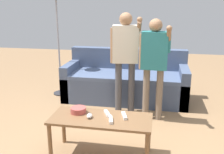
{
  "coord_description": "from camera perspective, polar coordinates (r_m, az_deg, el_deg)",
  "views": [
    {
      "loc": [
        0.37,
        -2.71,
        1.61
      ],
      "look_at": [
        -0.19,
        0.28,
        0.73
      ],
      "focal_mm": 41.3,
      "sensor_mm": 36.0,
      "label": 1
    }
  ],
  "objects": [
    {
      "name": "ground_plane",
      "position": [
        3.17,
        2.58,
        -14.43
      ],
      "size": [
        12.0,
        12.0,
        0.0
      ],
      "primitive_type": "plane",
      "color": "#93704C"
    },
    {
      "name": "player_right",
      "position": [
        3.55,
        9.34,
        4.15
      ],
      "size": [
        0.42,
        0.31,
        1.42
      ],
      "color": "#756656",
      "rests_on": "ground"
    },
    {
      "name": "game_remote_nunchuk",
      "position": [
        2.73,
        -5.01,
        -8.55
      ],
      "size": [
        0.06,
        0.09,
        0.05
      ],
      "color": "white",
      "rests_on": "coffee_table"
    },
    {
      "name": "game_remote_wand_spare",
      "position": [
        2.8,
        -1.08,
        -8.08
      ],
      "size": [
        0.1,
        0.15,
        0.03
      ],
      "color": "white",
      "rests_on": "coffee_table"
    },
    {
      "name": "game_remote_wand_near",
      "position": [
        2.75,
        2.74,
        -8.57
      ],
      "size": [
        0.08,
        0.17,
        0.03
      ],
      "color": "white",
      "rests_on": "coffee_table"
    },
    {
      "name": "player_center",
      "position": [
        3.74,
        2.99,
        5.64
      ],
      "size": [
        0.46,
        0.29,
        1.49
      ],
      "color": "#47474C",
      "rests_on": "ground"
    },
    {
      "name": "couch",
      "position": [
        4.46,
        3.06,
        -1.11
      ],
      "size": [
        2.05,
        0.84,
        0.84
      ],
      "color": "#475675",
      "rests_on": "ground"
    },
    {
      "name": "floor_lamp",
      "position": [
        4.59,
        -12.27,
        16.02
      ],
      "size": [
        0.29,
        0.29,
        1.94
      ],
      "color": "#2D2D33",
      "rests_on": "ground"
    },
    {
      "name": "game_remote_wand_far",
      "position": [
        2.66,
        -0.29,
        -9.43
      ],
      "size": [
        0.07,
        0.17,
        0.03
      ],
      "color": "white",
      "rests_on": "coffee_table"
    },
    {
      "name": "snack_bowl",
      "position": [
        2.87,
        -7.46,
        -7.27
      ],
      "size": [
        0.17,
        0.17,
        0.06
      ],
      "primitive_type": "cylinder",
      "color": "#B24C47",
      "rests_on": "coffee_table"
    },
    {
      "name": "coffee_table",
      "position": [
        2.77,
        -2.46,
        -10.12
      ],
      "size": [
        1.07,
        0.46,
        0.45
      ],
      "color": "brown",
      "rests_on": "ground"
    }
  ]
}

